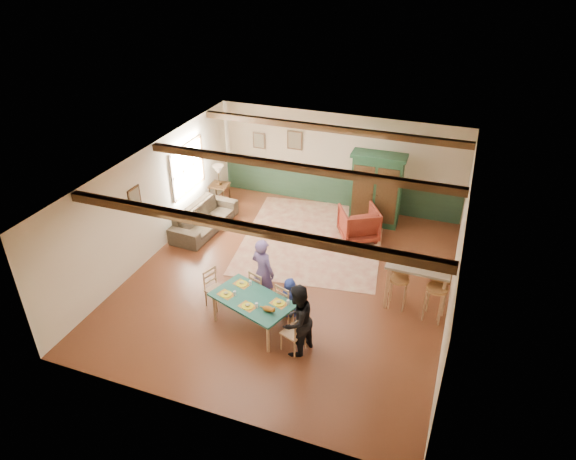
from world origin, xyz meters
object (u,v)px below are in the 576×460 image
(dining_table, at_px, (253,313))
(end_table, at_px, (220,194))
(dining_chair_end_left, at_px, (216,289))
(armoire, at_px, (376,190))
(bar_stool_left, at_px, (399,285))
(person_woman, at_px, (297,320))
(person_child, at_px, (290,298))
(sofa, at_px, (204,218))
(table_lamp, at_px, (218,175))
(bar_stool_right, at_px, (436,294))
(counter_table, at_px, (416,285))
(dining_chair_far_left, at_px, (261,287))
(dining_chair_far_right, at_px, (287,300))
(dining_chair_end_right, at_px, (293,331))
(armchair, at_px, (359,223))
(cat, at_px, (268,308))
(person_man, at_px, (263,272))

(dining_table, xyz_separation_m, end_table, (-3.04, 4.58, -0.02))
(dining_chair_end_left, bearing_deg, armoire, -7.46)
(bar_stool_left, bearing_deg, person_woman, -129.00)
(dining_table, xyz_separation_m, person_child, (0.58, 0.56, 0.12))
(sofa, relative_size, table_lamp, 3.81)
(bar_stool_right, bearing_deg, counter_table, 153.46)
(dining_chair_far_left, height_order, dining_chair_far_right, same)
(sofa, height_order, counter_table, counter_table)
(table_lamp, bearing_deg, armoire, 5.94)
(bar_stool_left, bearing_deg, dining_chair_far_left, -163.22)
(counter_table, height_order, bar_stool_left, bar_stool_left)
(bar_stool_right, bearing_deg, dining_chair_far_right, -152.68)
(dining_chair_end_right, xyz_separation_m, armoire, (0.40, 5.38, 0.57))
(dining_chair_far_left, bearing_deg, person_child, -174.29)
(armchair, height_order, counter_table, counter_table)
(dining_chair_end_left, bearing_deg, end_table, 45.17)
(dining_table, bearing_deg, bar_stool_right, 23.90)
(armchair, distance_m, table_lamp, 4.26)
(dining_table, distance_m, bar_stool_left, 3.08)
(cat, distance_m, sofa, 4.70)
(dining_chair_far_left, bearing_deg, table_lamp, -33.62)
(cat, relative_size, end_table, 0.51)
(person_man, bearing_deg, bar_stool_left, -143.72)
(person_woman, height_order, table_lamp, person_woman)
(person_man, xyz_separation_m, armoire, (1.49, 4.24, 0.22))
(dining_chair_far_right, distance_m, armchair, 3.67)
(counter_table, relative_size, bar_stool_left, 1.15)
(dining_chair_far_left, relative_size, armoire, 0.43)
(dining_chair_far_left, height_order, sofa, dining_chair_far_left)
(armchair, xyz_separation_m, sofa, (-3.94, -0.97, -0.10))
(dining_chair_far_right, distance_m, person_man, 0.81)
(dining_chair_far_left, xyz_separation_m, counter_table, (3.07, 1.05, 0.11))
(dining_chair_far_left, bearing_deg, end_table, -33.62)
(dining_chair_end_right, bearing_deg, person_woman, 90.00)
(cat, height_order, sofa, cat)
(cat, bearing_deg, person_child, 99.46)
(person_man, distance_m, bar_stool_left, 2.84)
(dining_chair_end_right, xyz_separation_m, end_table, (-4.02, 4.92, -0.11))
(person_woman, xyz_separation_m, counter_table, (1.88, 2.15, -0.21))
(dining_chair_end_right, relative_size, sofa, 0.39)
(counter_table, bearing_deg, dining_chair_far_right, -151.68)
(dining_chair_far_right, xyz_separation_m, bar_stool_right, (2.81, 1.00, 0.18))
(person_child, height_order, sofa, person_child)
(dining_chair_end_left, bearing_deg, bar_stool_left, -50.99)
(dining_chair_far_left, xyz_separation_m, end_table, (-2.91, 3.85, -0.11))
(person_child, distance_m, bar_stool_left, 2.29)
(person_child, height_order, end_table, person_child)
(dining_table, relative_size, dining_chair_end_left, 1.89)
(sofa, distance_m, bar_stool_right, 6.37)
(armchair, bearing_deg, dining_chair_end_left, 30.53)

